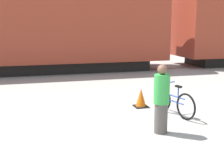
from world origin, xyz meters
TOP-DOWN VIEW (x-y plane):
  - ground_plane at (0.00, 0.00)m, footprint 80.00×80.00m
  - freight_train at (0.00, 10.42)m, footprint 37.54×3.10m
  - rail_near at (0.00, 9.70)m, footprint 49.54×0.07m
  - rail_far at (0.00, 11.14)m, footprint 49.54×0.07m
  - bicycle_blue at (2.54, 1.84)m, footprint 0.51×1.62m
  - person_in_green at (1.64, 0.65)m, footprint 0.35×0.35m
  - traffic_cone at (1.98, 2.84)m, footprint 0.40×0.40m

SIDE VIEW (x-z plane):
  - ground_plane at x=0.00m, z-range 0.00..0.00m
  - rail_near at x=0.00m, z-range 0.00..0.01m
  - rail_far at x=0.00m, z-range 0.00..0.01m
  - traffic_cone at x=1.98m, z-range -0.02..0.53m
  - bicycle_blue at x=2.54m, z-range -0.06..0.80m
  - person_in_green at x=1.64m, z-range 0.00..1.56m
  - freight_train at x=0.00m, z-range 0.11..5.44m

